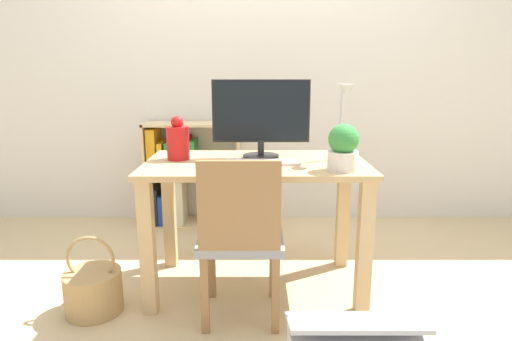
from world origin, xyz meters
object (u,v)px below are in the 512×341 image
monitor (261,115)px  vase (178,141)px  basket (93,290)px  desk_lamp (343,115)px  potted_plant (343,148)px  keyboard (263,162)px  bookshelf (179,176)px  chair (241,234)px

monitor → vase: (-0.45, -0.05, -0.13)m
vase → basket: (-0.40, -0.32, -0.70)m
desk_lamp → potted_plant: (-0.04, -0.21, -0.14)m
keyboard → potted_plant: (0.38, -0.15, 0.10)m
vase → potted_plant: size_ratio=1.04×
bookshelf → desk_lamp: bearing=-43.4°
chair → basket: chair is taller
monitor → bookshelf: bearing=124.8°
vase → bookshelf: size_ratio=0.29×
potted_plant → basket: 1.43m
potted_plant → chair: 0.64m
keyboard → potted_plant: potted_plant is taller
monitor → chair: 0.69m
keyboard → basket: bearing=-166.4°
monitor → potted_plant: bearing=-38.5°
desk_lamp → chair: 0.82m
desk_lamp → basket: size_ratio=1.00×
desk_lamp → chair: (-0.53, -0.35, -0.52)m
monitor → vase: monitor is taller
potted_plant → basket: size_ratio=0.56×
keyboard → vase: bearing=165.6°
vase → desk_lamp: size_ratio=0.58×
keyboard → bookshelf: 1.28m
vase → desk_lamp: 0.89m
keyboard → desk_lamp: 0.49m
potted_plant → bookshelf: bearing=130.0°
keyboard → chair: chair is taller
monitor → potted_plant: (0.39, -0.31, -0.12)m
desk_lamp → basket: (-1.27, -0.27, -0.85)m
monitor → desk_lamp: 0.44m
potted_plant → basket: bearing=-177.3°
keyboard → bookshelf: size_ratio=0.48×
monitor → desk_lamp: monitor is taller
chair → basket: (-0.75, 0.08, -0.33)m
monitor → keyboard: monitor is taller
chair → bookshelf: chair is taller
desk_lamp → basket: bearing=-167.8°
monitor → keyboard: bearing=-87.7°
potted_plant → chair: potted_plant is taller
monitor → keyboard: size_ratio=1.38×
bookshelf → basket: (-0.22, -1.27, -0.27)m
bookshelf → potted_plant: bearing=-50.0°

